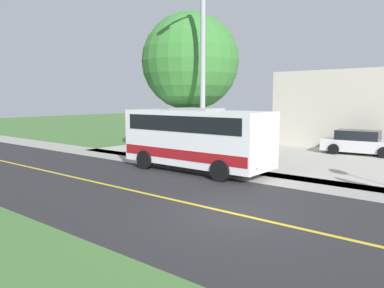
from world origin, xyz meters
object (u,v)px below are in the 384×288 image
object	(u,v)px
tree_curbside	(190,62)
parked_car_near	(360,143)
shuttle_bus_front	(197,136)
street_light_pole	(201,66)

from	to	relation	value
tree_curbside	parked_car_near	bearing A→B (deg)	136.14
shuttle_bus_front	street_light_pole	xyz separation A→B (m)	(-0.36, -0.02, 3.23)
street_light_pole	shuttle_bus_front	bearing A→B (deg)	3.12
street_light_pole	parked_car_near	size ratio (longest dim) A/B	1.95
shuttle_bus_front	tree_curbside	xyz separation A→B (m)	(-2.87, -2.74, 3.78)
street_light_pole	tree_curbside	bearing A→B (deg)	-132.76
shuttle_bus_front	parked_car_near	size ratio (longest dim) A/B	1.59
street_light_pole	tree_curbside	xyz separation A→B (m)	(-2.51, -2.72, 0.54)
shuttle_bus_front	street_light_pole	size ratio (longest dim) A/B	0.82
shuttle_bus_front	tree_curbside	world-z (taller)	tree_curbside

